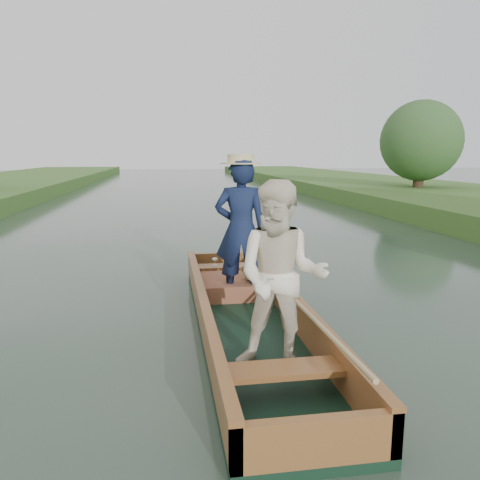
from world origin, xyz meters
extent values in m
plane|color=#283D30|center=(0.00, 0.00, 0.00)|extent=(120.00, 120.00, 0.00)
cylinder|color=#47331E|center=(9.80, 13.70, 1.07)|extent=(0.44, 0.44, 2.15)
sphere|color=#2A4F1F|center=(9.80, 13.70, 2.55)|extent=(3.36, 3.36, 3.36)
sphere|color=#2A4F1F|center=(10.40, 14.00, 2.15)|extent=(2.20, 2.20, 2.20)
cube|color=black|center=(0.00, 0.00, 0.04)|extent=(1.10, 5.00, 0.08)
cube|color=brown|center=(-0.51, 0.00, 0.24)|extent=(0.08, 5.00, 0.32)
cube|color=brown|center=(0.51, 0.00, 0.24)|extent=(0.08, 5.00, 0.32)
cube|color=brown|center=(0.00, 2.46, 0.24)|extent=(1.10, 0.08, 0.32)
cube|color=brown|center=(0.00, -2.46, 0.24)|extent=(1.10, 0.08, 0.32)
cube|color=brown|center=(-0.51, 0.00, 0.42)|extent=(0.10, 5.00, 0.04)
cube|color=brown|center=(0.51, 0.00, 0.42)|extent=(0.10, 5.00, 0.04)
cube|color=brown|center=(0.00, 1.90, 0.30)|extent=(0.94, 0.30, 0.05)
cube|color=brown|center=(0.00, -1.60, 0.30)|extent=(0.94, 0.30, 0.05)
imported|color=#131D3E|center=(0.07, 0.97, 1.01)|extent=(0.75, 0.56, 1.87)
cylinder|color=beige|center=(0.07, 0.97, 1.91)|extent=(0.52, 0.52, 0.12)
imported|color=white|center=(0.09, -1.13, 0.93)|extent=(0.99, 0.88, 1.70)
cube|color=#AC4537|center=(-0.08, 1.22, 0.19)|extent=(0.85, 0.90, 0.22)
sphere|color=tan|center=(0.23, 1.12, 0.42)|extent=(0.22, 0.22, 0.22)
sphere|color=tan|center=(0.23, 1.11, 0.59)|extent=(0.17, 0.17, 0.17)
sphere|color=tan|center=(0.17, 1.11, 0.66)|extent=(0.06, 0.06, 0.06)
sphere|color=tan|center=(0.29, 1.11, 0.66)|extent=(0.06, 0.06, 0.06)
sphere|color=tan|center=(0.23, 1.04, 0.57)|extent=(0.07, 0.07, 0.07)
sphere|color=tan|center=(0.13, 1.10, 0.45)|extent=(0.08, 0.08, 0.08)
sphere|color=tan|center=(0.33, 1.10, 0.45)|extent=(0.08, 0.08, 0.08)
sphere|color=tan|center=(0.18, 1.09, 0.33)|extent=(0.09, 0.09, 0.09)
sphere|color=tan|center=(0.29, 1.09, 0.33)|extent=(0.09, 0.09, 0.09)
cylinder|color=silver|center=(-0.18, 1.90, 0.33)|extent=(0.07, 0.07, 0.01)
cylinder|color=silver|center=(-0.18, 1.90, 0.37)|extent=(0.01, 0.01, 0.08)
ellipsoid|color=silver|center=(-0.18, 1.90, 0.43)|extent=(0.09, 0.09, 0.05)
cylinder|color=tan|center=(0.43, -0.14, 0.46)|extent=(0.04, 4.38, 0.20)
camera|label=1|loc=(-0.88, -4.97, 1.99)|focal=35.00mm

